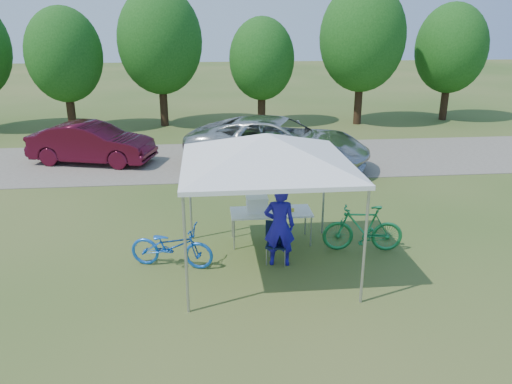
# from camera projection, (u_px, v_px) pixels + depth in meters

# --- Properties ---
(ground) EXTENTS (100.00, 100.00, 0.00)m
(ground) POSITION_uv_depth(u_px,v_px,m) (266.00, 266.00, 10.04)
(ground) COLOR #2D5119
(ground) RESTS_ON ground
(gravel_strip) EXTENTS (24.00, 5.00, 0.02)m
(gravel_strip) POSITION_uv_depth(u_px,v_px,m) (239.00, 160.00, 17.55)
(gravel_strip) COLOR gray
(gravel_strip) RESTS_ON ground
(canopy) EXTENTS (4.53, 4.53, 3.00)m
(canopy) POSITION_uv_depth(u_px,v_px,m) (267.00, 137.00, 9.16)
(canopy) COLOR #A5A5AA
(canopy) RESTS_ON ground
(treeline) EXTENTS (24.89, 4.28, 6.30)m
(treeline) POSITION_uv_depth(u_px,v_px,m) (222.00, 47.00, 22.04)
(treeline) COLOR #382314
(treeline) RESTS_ON ground
(folding_table) EXTENTS (1.77, 0.74, 0.73)m
(folding_table) POSITION_uv_depth(u_px,v_px,m) (271.00, 213.00, 10.93)
(folding_table) COLOR white
(folding_table) RESTS_ON ground
(folding_chair) EXTENTS (0.52, 0.54, 0.82)m
(folding_chair) POSITION_uv_depth(u_px,v_px,m) (276.00, 238.00, 10.15)
(folding_chair) COLOR black
(folding_chair) RESTS_ON ground
(cooler) EXTENTS (0.47, 0.32, 0.34)m
(cooler) POSITION_uv_depth(u_px,v_px,m) (257.00, 204.00, 10.82)
(cooler) COLOR white
(cooler) RESTS_ON folding_table
(ice_cream_cup) EXTENTS (0.09, 0.09, 0.07)m
(ice_cream_cup) POSITION_uv_depth(u_px,v_px,m) (292.00, 210.00, 10.90)
(ice_cream_cup) COLOR gold
(ice_cream_cup) RESTS_ON folding_table
(cyclist) EXTENTS (0.66, 0.48, 1.69)m
(cyclist) POSITION_uv_depth(u_px,v_px,m) (279.00, 226.00, 9.86)
(cyclist) COLOR #1A139B
(cyclist) RESTS_ON ground
(bike_blue) EXTENTS (1.78, 1.01, 0.89)m
(bike_blue) POSITION_uv_depth(u_px,v_px,m) (172.00, 246.00, 9.90)
(bike_blue) COLOR blue
(bike_blue) RESTS_ON ground
(bike_green) EXTENTS (1.75, 0.70, 1.02)m
(bike_green) POSITION_uv_depth(u_px,v_px,m) (363.00, 228.00, 10.56)
(bike_green) COLOR #1C8143
(bike_green) RESTS_ON ground
(minivan) EXTENTS (6.55, 4.65, 1.66)m
(minivan) POSITION_uv_depth(u_px,v_px,m) (278.00, 143.00, 16.33)
(minivan) COLOR #B9BBB5
(minivan) RESTS_ON gravel_strip
(sedan) EXTENTS (4.41, 2.49, 1.37)m
(sedan) POSITION_uv_depth(u_px,v_px,m) (92.00, 143.00, 16.94)
(sedan) COLOR #440B1B
(sedan) RESTS_ON gravel_strip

